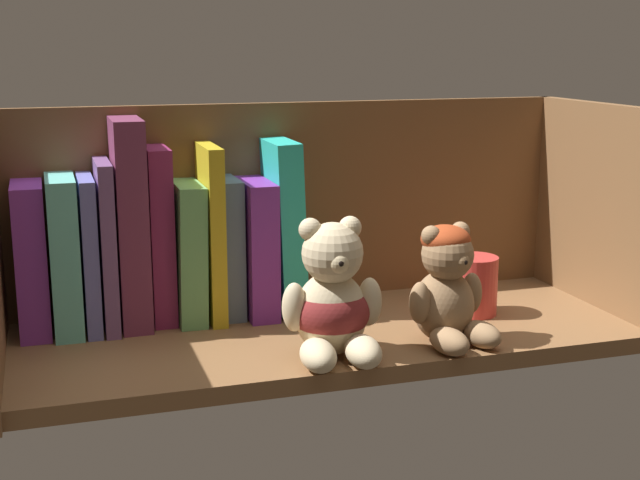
# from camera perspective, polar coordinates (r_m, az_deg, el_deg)

# --- Properties ---
(shelf_board) EXTENTS (0.72, 0.27, 0.02)m
(shelf_board) POSITION_cam_1_polar(r_m,az_deg,el_deg) (1.06, 0.40, -6.31)
(shelf_board) COLOR brown
(shelf_board) RESTS_ON ground
(shelf_back_panel) EXTENTS (0.75, 0.01, 0.28)m
(shelf_back_panel) POSITION_cam_1_polar(r_m,az_deg,el_deg) (1.16, -1.75, 1.95)
(shelf_back_panel) COLOR brown
(shelf_back_panel) RESTS_ON ground
(shelf_side_panel_right) EXTENTS (0.02, 0.30, 0.28)m
(shelf_side_panel_right) POSITION_cam_1_polar(r_m,az_deg,el_deg) (1.19, 17.56, 1.64)
(shelf_side_panel_right) COLOR brown
(shelf_side_panel_right) RESTS_ON ground
(book_0) EXTENTS (0.03, 0.12, 0.18)m
(book_0) POSITION_cam_1_polar(r_m,az_deg,el_deg) (1.09, -18.06, -1.06)
(book_0) COLOR purple
(book_0) RESTS_ON shelf_board
(book_1) EXTENTS (0.03, 0.13, 0.18)m
(book_1) POSITION_cam_1_polar(r_m,az_deg,el_deg) (1.09, -16.14, -0.77)
(book_1) COLOR #64C6BA
(book_1) RESTS_ON shelf_board
(book_2) EXTENTS (0.02, 0.13, 0.18)m
(book_2) POSITION_cam_1_polar(r_m,az_deg,el_deg) (1.09, -14.66, -0.69)
(book_2) COLOR #666ABA
(book_2) RESTS_ON shelf_board
(book_3) EXTENTS (0.02, 0.13, 0.20)m
(book_3) POSITION_cam_1_polar(r_m,az_deg,el_deg) (1.09, -13.63, -0.17)
(book_3) COLOR #714C82
(book_3) RESTS_ON shelf_board
(book_4) EXTENTS (0.04, 0.12, 0.25)m
(book_4) POSITION_cam_1_polar(r_m,az_deg,el_deg) (1.09, -12.17, 1.16)
(book_4) COLOR #6B2C4A
(book_4) RESTS_ON shelf_board
(book_5) EXTENTS (0.03, 0.09, 0.21)m
(book_5) POSITION_cam_1_polar(r_m,az_deg,el_deg) (1.09, -10.34, 0.36)
(book_5) COLOR #7B214C
(book_5) RESTS_ON shelf_board
(book_6) EXTENTS (0.04, 0.12, 0.17)m
(book_6) POSITION_cam_1_polar(r_m,az_deg,el_deg) (1.10, -8.59, -0.62)
(book_6) COLOR #61A35F
(book_6) RESTS_ON shelf_board
(book_7) EXTENTS (0.02, 0.13, 0.21)m
(book_7) POSITION_cam_1_polar(r_m,az_deg,el_deg) (1.10, -7.17, 0.61)
(book_7) COLOR gold
(book_7) RESTS_ON shelf_board
(book_8) EXTENTS (0.02, 0.10, 0.17)m
(book_8) POSITION_cam_1_polar(r_m,az_deg,el_deg) (1.11, -5.92, -0.38)
(book_8) COLOR slate
(book_8) RESTS_ON shelf_board
(book_9) EXTENTS (0.04, 0.13, 0.17)m
(book_9) POSITION_cam_1_polar(r_m,az_deg,el_deg) (1.12, -4.30, -0.34)
(book_9) COLOR #6C288D
(book_9) RESTS_ON shelf_board
(book_10) EXTENTS (0.04, 0.12, 0.22)m
(book_10) POSITION_cam_1_polar(r_m,az_deg,el_deg) (1.12, -2.51, 0.97)
(book_10) COLOR #25B5A4
(book_10) RESTS_ON shelf_board
(teddy_bear_larger) EXTENTS (0.11, 0.12, 0.15)m
(teddy_bear_larger) POSITION_cam_1_polar(r_m,az_deg,el_deg) (0.96, 0.81, -4.06)
(teddy_bear_larger) COLOR beige
(teddy_bear_larger) RESTS_ON shelf_board
(teddy_bear_smaller) EXTENTS (0.10, 0.11, 0.14)m
(teddy_bear_smaller) POSITION_cam_1_polar(r_m,az_deg,el_deg) (1.01, 8.21, -3.02)
(teddy_bear_smaller) COLOR #93704C
(teddy_bear_smaller) RESTS_ON shelf_board
(pillar_candle) EXTENTS (0.06, 0.06, 0.07)m
(pillar_candle) POSITION_cam_1_polar(r_m,az_deg,el_deg) (1.13, 9.84, -2.89)
(pillar_candle) COLOR #C63833
(pillar_candle) RESTS_ON shelf_board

